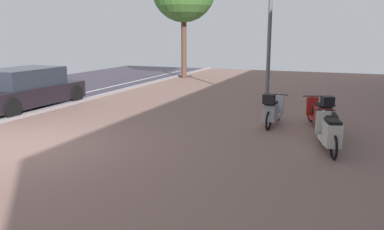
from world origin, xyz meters
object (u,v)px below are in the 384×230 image
(scooter_near, at_px, (329,134))
(scooter_extra, at_px, (321,112))
(scooter_far, at_px, (272,111))
(scooter_mid, at_px, (329,125))
(parked_car_near, at_px, (25,89))
(lamp_post, at_px, (270,13))

(scooter_near, height_order, scooter_extra, scooter_extra)
(scooter_far, relative_size, scooter_extra, 1.08)
(scooter_far, bearing_deg, scooter_extra, 10.73)
(scooter_far, xyz_separation_m, scooter_extra, (1.22, 0.23, -0.01))
(scooter_near, bearing_deg, scooter_mid, 93.11)
(scooter_mid, bearing_deg, scooter_far, 150.67)
(parked_car_near, relative_size, lamp_post, 0.71)
(scooter_near, bearing_deg, scooter_far, 128.86)
(scooter_mid, height_order, scooter_extra, scooter_extra)
(scooter_extra, relative_size, parked_car_near, 0.41)
(scooter_near, distance_m, parked_car_near, 9.78)
(scooter_near, xyz_separation_m, lamp_post, (-2.40, 5.84, 2.75))
(scooter_mid, distance_m, scooter_extra, 1.09)
(scooter_far, bearing_deg, scooter_mid, -29.33)
(scooter_near, relative_size, scooter_extra, 1.06)
(parked_car_near, bearing_deg, lamp_post, 30.50)
(scooter_near, relative_size, scooter_mid, 0.99)
(scooter_near, relative_size, parked_car_near, 0.43)
(scooter_far, height_order, lamp_post, lamp_post)
(parked_car_near, bearing_deg, scooter_extra, 3.37)
(scooter_mid, height_order, parked_car_near, parked_car_near)
(scooter_extra, bearing_deg, parked_car_near, -176.63)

